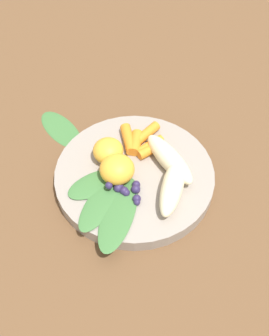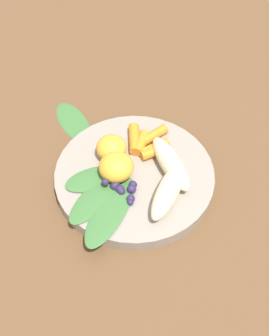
{
  "view_description": "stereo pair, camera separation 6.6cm",
  "coord_description": "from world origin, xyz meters",
  "px_view_note": "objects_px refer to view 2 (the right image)",
  "views": [
    {
      "loc": [
        -0.35,
        -0.23,
        0.55
      ],
      "look_at": [
        0.0,
        0.0,
        0.03
      ],
      "focal_mm": 44.05,
      "sensor_mm": 36.0,
      "label": 1
    },
    {
      "loc": [
        -0.3,
        -0.28,
        0.55
      ],
      "look_at": [
        0.0,
        0.0,
        0.03
      ],
      "focal_mm": 44.05,
      "sensor_mm": 36.0,
      "label": 2
    }
  ],
  "objects_px": {
    "bowl": "(135,176)",
    "banana_peeled_right": "(167,191)",
    "banana_peeled_left": "(171,163)",
    "kale_leaf_stray": "(73,121)",
    "orange_segment_near": "(116,167)"
  },
  "relations": [
    {
      "from": "bowl",
      "to": "banana_peeled_right",
      "type": "xyz_separation_m",
      "value": [
        -0.0,
        -0.07,
        0.03
      ]
    },
    {
      "from": "banana_peeled_left",
      "to": "kale_leaf_stray",
      "type": "relative_size",
      "value": 1.02
    },
    {
      "from": "banana_peeled_left",
      "to": "orange_segment_near",
      "type": "distance_m",
      "value": 0.09
    },
    {
      "from": "banana_peeled_right",
      "to": "orange_segment_near",
      "type": "height_order",
      "value": "orange_segment_near"
    },
    {
      "from": "bowl",
      "to": "kale_leaf_stray",
      "type": "bearing_deg",
      "value": 82.92
    },
    {
      "from": "banana_peeled_left",
      "to": "bowl",
      "type": "bearing_deg",
      "value": 71.67
    },
    {
      "from": "banana_peeled_right",
      "to": "kale_leaf_stray",
      "type": "height_order",
      "value": "banana_peeled_right"
    },
    {
      "from": "banana_peeled_left",
      "to": "kale_leaf_stray",
      "type": "xyz_separation_m",
      "value": [
        -0.02,
        0.22,
        -0.04
      ]
    },
    {
      "from": "bowl",
      "to": "banana_peeled_left",
      "type": "distance_m",
      "value": 0.07
    },
    {
      "from": "banana_peeled_left",
      "to": "banana_peeled_right",
      "type": "xyz_separation_m",
      "value": [
        -0.05,
        -0.03,
        0.0
      ]
    },
    {
      "from": "bowl",
      "to": "kale_leaf_stray",
      "type": "xyz_separation_m",
      "value": [
        0.02,
        0.18,
        -0.01
      ]
    },
    {
      "from": "bowl",
      "to": "orange_segment_near",
      "type": "height_order",
      "value": "orange_segment_near"
    },
    {
      "from": "bowl",
      "to": "banana_peeled_left",
      "type": "xyz_separation_m",
      "value": [
        0.04,
        -0.04,
        0.03
      ]
    },
    {
      "from": "banana_peeled_left",
      "to": "orange_segment_near",
      "type": "bearing_deg",
      "value": 74.57
    },
    {
      "from": "bowl",
      "to": "banana_peeled_left",
      "type": "height_order",
      "value": "banana_peeled_left"
    }
  ]
}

